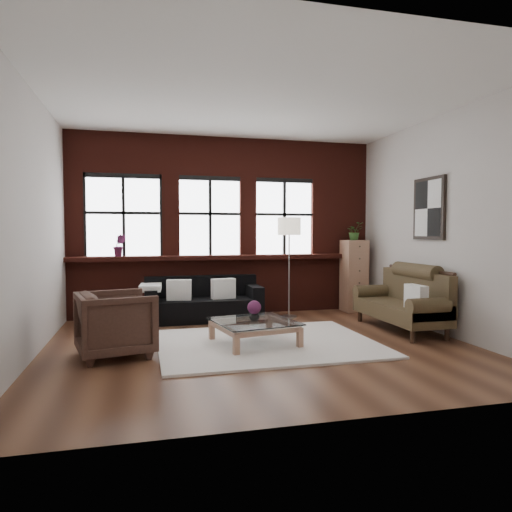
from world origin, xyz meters
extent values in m
plane|color=#4D2C1C|center=(0.00, 0.00, 0.00)|extent=(5.50, 5.50, 0.00)
plane|color=white|center=(0.00, 0.00, 3.20)|extent=(5.50, 5.50, 0.00)
plane|color=beige|center=(0.00, 2.50, 1.60)|extent=(5.50, 0.00, 5.50)
plane|color=beige|center=(0.00, -2.50, 1.60)|extent=(5.50, 0.00, 5.50)
plane|color=beige|center=(-2.75, 0.00, 1.60)|extent=(0.00, 5.00, 5.00)
plane|color=beige|center=(2.75, 0.00, 1.60)|extent=(0.00, 5.00, 5.00)
cube|color=#4A1811|center=(0.00, 2.35, 1.04)|extent=(5.50, 0.30, 0.08)
cube|color=white|center=(0.11, 0.03, 0.02)|extent=(2.86, 2.25, 0.03)
cube|color=white|center=(-0.91, 1.80, 0.54)|extent=(0.42, 0.20, 0.34)
cube|color=white|center=(-0.17, 1.80, 0.54)|extent=(0.42, 0.21, 0.34)
cube|color=white|center=(2.22, -0.16, 0.59)|extent=(0.15, 0.38, 0.34)
imported|color=#3B261D|center=(-1.81, -0.10, 0.39)|extent=(1.04, 1.02, 0.79)
imported|color=#B2B2B2|center=(-0.07, 0.02, 0.40)|extent=(0.17, 0.17, 0.14)
sphere|color=#5E204A|center=(-0.07, 0.02, 0.50)|extent=(0.18, 0.18, 0.18)
cube|color=#A27357|center=(2.38, 2.11, 0.67)|extent=(0.41, 0.41, 1.34)
imported|color=#2D5923|center=(2.38, 2.11, 1.51)|extent=(0.34, 0.31, 0.34)
imported|color=#5E204A|center=(-1.87, 2.32, 1.27)|extent=(0.21, 0.17, 0.38)
camera|label=1|loc=(-1.48, -5.77, 1.49)|focal=32.00mm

